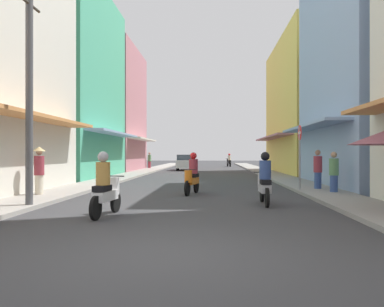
# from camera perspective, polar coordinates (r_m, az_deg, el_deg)

# --- Properties ---
(ground_plane) EXTENTS (119.24, 119.24, 0.00)m
(ground_plane) POSITION_cam_1_polar(r_m,az_deg,el_deg) (29.01, 1.53, -3.06)
(ground_plane) COLOR #38383A
(sidewalk_left) EXTENTS (1.83, 62.20, 0.12)m
(sidewalk_left) POSITION_cam_1_polar(r_m,az_deg,el_deg) (29.56, -8.11, -2.89)
(sidewalk_left) COLOR #9E9991
(sidewalk_left) RESTS_ON ground
(sidewalk_right) EXTENTS (1.83, 62.20, 0.12)m
(sidewalk_right) POSITION_cam_1_polar(r_m,az_deg,el_deg) (29.30, 11.27, -2.91)
(sidewalk_right) COLOR gray
(sidewalk_right) RESTS_ON ground
(building_left_mid) EXTENTS (7.05, 9.90, 11.67)m
(building_left_mid) POSITION_cam_1_polar(r_m,az_deg,el_deg) (26.35, -18.68, 9.36)
(building_left_mid) COLOR #4CB28C
(building_left_mid) RESTS_ON ground
(building_left_far) EXTENTS (7.05, 9.34, 10.79)m
(building_left_far) POSITION_cam_1_polar(r_m,az_deg,el_deg) (35.65, -12.70, 6.17)
(building_left_far) COLOR #B7727F
(building_left_far) RESTS_ON ground
(building_right_far) EXTENTS (7.05, 13.59, 10.34)m
(building_right_far) POSITION_cam_1_polar(r_m,az_deg,el_deg) (32.00, 17.79, 6.49)
(building_right_far) COLOR #EFD159
(building_right_far) RESTS_ON ground
(motorbike_orange) EXTENTS (0.64, 1.78, 1.58)m
(motorbike_orange) POSITION_cam_1_polar(r_m,az_deg,el_deg) (14.68, 0.03, -3.24)
(motorbike_orange) COLOR black
(motorbike_orange) RESTS_ON ground
(motorbike_black) EXTENTS (0.61, 1.79, 1.58)m
(motorbike_black) POSITION_cam_1_polar(r_m,az_deg,el_deg) (46.38, 5.42, -1.07)
(motorbike_black) COLOR black
(motorbike_black) RESTS_ON ground
(motorbike_silver) EXTENTS (0.55, 1.81, 1.58)m
(motorbike_silver) POSITION_cam_1_polar(r_m,az_deg,el_deg) (11.85, 10.54, -4.00)
(motorbike_silver) COLOR black
(motorbike_silver) RESTS_ON ground
(motorbike_white) EXTENTS (0.55, 1.81, 1.58)m
(motorbike_white) POSITION_cam_1_polar(r_m,az_deg,el_deg) (9.76, -12.48, -4.85)
(motorbike_white) COLOR black
(motorbike_white) RESTS_ON ground
(parked_car) EXTENTS (2.00, 4.20, 1.45)m
(parked_car) POSITION_cam_1_polar(r_m,az_deg,el_deg) (36.13, -0.91, -1.30)
(parked_car) COLOR silver
(parked_car) RESTS_ON ground
(pedestrian_crossing) EXTENTS (0.44, 0.44, 1.77)m
(pedestrian_crossing) POSITION_cam_1_polar(r_m,az_deg,el_deg) (14.46, -21.44, -2.12)
(pedestrian_crossing) COLOR beige
(pedestrian_crossing) RESTS_ON ground
(pedestrian_foreground) EXTENTS (0.34, 0.34, 1.68)m
(pedestrian_foreground) POSITION_cam_1_polar(r_m,az_deg,el_deg) (16.54, 17.91, -2.40)
(pedestrian_foreground) COLOR #334C8C
(pedestrian_foreground) RESTS_ON ground
(pedestrian_far) EXTENTS (0.34, 0.34, 1.67)m
(pedestrian_far) POSITION_cam_1_polar(r_m,az_deg,el_deg) (38.88, -6.24, -1.06)
(pedestrian_far) COLOR #99333F
(pedestrian_far) RESTS_ON ground
(pedestrian_midway) EXTENTS (0.34, 0.34, 1.60)m
(pedestrian_midway) POSITION_cam_1_polar(r_m,az_deg,el_deg) (15.29, 20.01, -2.76)
(pedestrian_midway) COLOR #334C8C
(pedestrian_midway) RESTS_ON ground
(utility_pole) EXTENTS (0.20, 1.20, 6.27)m
(utility_pole) POSITION_cam_1_polar(r_m,az_deg,el_deg) (11.78, -22.68, 8.19)
(utility_pole) COLOR #4C4C4F
(utility_pole) RESTS_ON ground
(street_sign_no_entry) EXTENTS (0.07, 0.60, 2.65)m
(street_sign_no_entry) POSITION_cam_1_polar(r_m,az_deg,el_deg) (15.89, 15.46, 0.66)
(street_sign_no_entry) COLOR gray
(street_sign_no_entry) RESTS_ON ground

